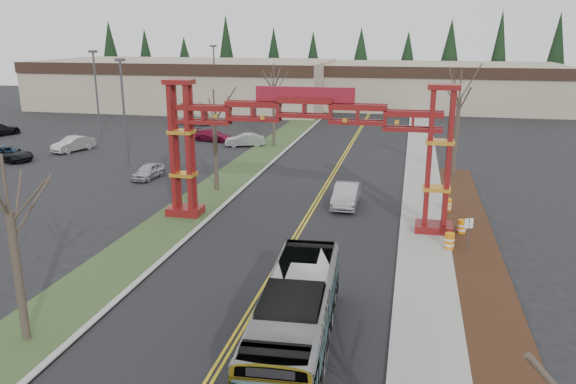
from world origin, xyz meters
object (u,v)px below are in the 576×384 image
(transit_bus, at_px, (296,319))
(parked_car_mid_a, at_px, (213,135))
(retail_building_west, at_px, (187,84))
(light_pole_near, at_px, (123,105))
(parked_car_far_a, at_px, (245,140))
(light_pole_mid, at_px, (96,89))
(barrel_north, at_px, (448,205))
(bare_tree_median_near, at_px, (9,213))
(silver_sedan, at_px, (346,195))
(parked_car_near_b, at_px, (73,144))
(barrel_mid, at_px, (462,227))
(bare_tree_median_mid, at_px, (214,120))
(bare_tree_right_far, at_px, (459,99))
(parked_car_near_c, at_px, (9,154))
(parked_car_far_b, at_px, (195,120))
(parked_car_near_a, at_px, (148,171))
(retail_building_east, at_px, (437,86))
(light_pole_far, at_px, (214,76))
(street_sign, at_px, (469,228))
(gateway_arch, at_px, (304,130))
(barrel_south, at_px, (449,242))
(bare_tree_median_far, at_px, (274,85))

(transit_bus, distance_m, parked_car_mid_a, 44.40)
(retail_building_west, bearing_deg, light_pole_near, -74.95)
(parked_car_far_a, bearing_deg, light_pole_near, -53.41)
(parked_car_far_a, distance_m, light_pole_mid, 17.68)
(transit_bus, height_order, barrel_north, transit_bus)
(parked_car_far_a, relative_size, bare_tree_median_near, 0.56)
(silver_sedan, xyz_separation_m, parked_car_near_b, (-29.58, 12.88, -0.02))
(light_pole_near, relative_size, barrel_mid, 10.17)
(bare_tree_median_mid, distance_m, barrel_north, 17.84)
(bare_tree_right_far, bearing_deg, transit_bus, -104.10)
(parked_car_near_c, bearing_deg, parked_car_far_b, -8.00)
(parked_car_far_a, bearing_deg, parked_car_near_a, -31.77)
(retail_building_west, xyz_separation_m, bare_tree_right_far, (40.00, -39.26, 2.74))
(parked_car_near_c, relative_size, barrel_mid, 5.26)
(retail_building_east, relative_size, parked_car_mid_a, 8.42)
(light_pole_far, bearing_deg, retail_building_west, 129.24)
(retail_building_east, bearing_deg, bare_tree_median_mid, -107.89)
(street_sign, bearing_deg, barrel_mid, 91.04)
(retail_building_west, distance_m, barrel_mid, 66.98)
(parked_car_near_b, bearing_deg, parked_car_near_c, -103.80)
(light_pole_mid, bearing_deg, transit_bus, -51.45)
(gateway_arch, height_order, parked_car_near_a, gateway_arch)
(bare_tree_right_far, distance_m, barrel_south, 18.47)
(silver_sedan, distance_m, parked_car_near_c, 33.71)
(parked_car_mid_a, distance_m, barrel_north, 32.34)
(barrel_mid, bearing_deg, street_sign, -88.96)
(parked_car_near_b, bearing_deg, retail_building_west, 111.49)
(parked_car_near_a, bearing_deg, bare_tree_median_mid, -15.54)
(bare_tree_median_mid, height_order, barrel_north, bare_tree_median_mid)
(bare_tree_median_mid, bearing_deg, bare_tree_right_far, 25.31)
(retail_building_east, relative_size, parked_car_far_a, 9.04)
(gateway_arch, xyz_separation_m, silver_sedan, (2.16, 4.42, -5.21))
(bare_tree_median_mid, bearing_deg, light_pole_near, 149.15)
(bare_tree_median_far, relative_size, street_sign, 4.24)
(light_pole_mid, xyz_separation_m, street_sign, (37.63, -26.46, -4.26))
(retail_building_west, distance_m, bare_tree_median_mid, 52.62)
(retail_building_west, bearing_deg, parked_car_far_b, -64.62)
(parked_car_far_a, xyz_separation_m, bare_tree_median_mid, (3.00, -17.43, 4.76))
(retail_building_east, bearing_deg, parked_car_far_a, -118.71)
(parked_car_near_b, distance_m, bare_tree_median_near, 38.93)
(parked_car_near_c, relative_size, parked_car_far_a, 1.18)
(light_pole_near, bearing_deg, silver_sedan, -21.47)
(retail_building_east, xyz_separation_m, bare_tree_right_far, (0.00, -47.25, 2.99))
(parked_car_far_a, xyz_separation_m, parked_car_far_b, (-10.76, 12.97, -0.03))
(retail_building_west, height_order, parked_car_near_c, retail_building_west)
(bare_tree_right_far, bearing_deg, retail_building_east, 90.00)
(retail_building_west, xyz_separation_m, street_sign, (39.68, -56.99, -2.29))
(gateway_arch, relative_size, bare_tree_median_near, 2.43)
(parked_car_far_b, bearing_deg, barrel_north, -117.54)
(gateway_arch, distance_m, light_pole_mid, 36.46)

